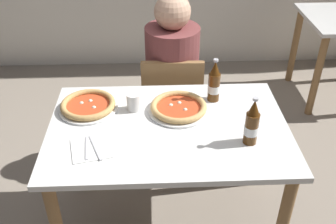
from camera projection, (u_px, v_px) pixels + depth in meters
The scene contains 9 objects.
dining_table_main at pixel (168, 144), 2.03m from camera, with size 1.20×0.80×0.75m.
chair_behind_table at pixel (172, 104), 2.62m from camera, with size 0.41×0.41×0.85m.
diner_seated at pixel (172, 87), 2.60m from camera, with size 0.34×0.34×1.21m.
pizza_margherita_near at pixel (88, 106), 2.08m from camera, with size 0.31×0.31×0.04m.
pizza_marinara_far at pixel (179, 108), 2.06m from camera, with size 0.32×0.32×0.04m.
beer_bottle_left at pixel (252, 124), 1.80m from camera, with size 0.07×0.07×0.25m.
beer_bottle_center at pixel (214, 83), 2.11m from camera, with size 0.07×0.07×0.25m.
napkin_with_cutlery at pixel (91, 148), 1.82m from camera, with size 0.22×0.22×0.01m.
paper_cup at pixel (134, 102), 2.06m from camera, with size 0.07×0.07×0.10m, color white.
Camera 1 is at (-0.07, -1.58, 1.92)m, focal length 42.02 mm.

